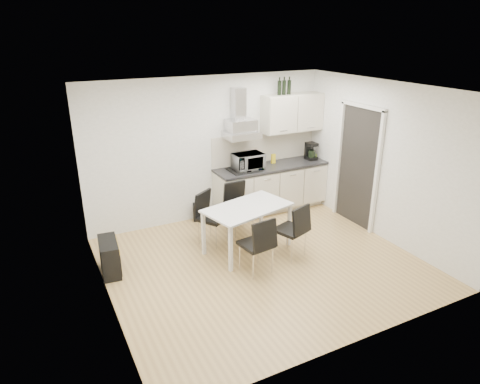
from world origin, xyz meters
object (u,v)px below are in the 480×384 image
(chair_far_left, at_px, (213,219))
(chair_near_left, at_px, (256,245))
(chair_near_right, at_px, (290,230))
(dining_table, at_px, (247,212))
(chair_far_right, at_px, (240,209))
(floor_speaker, at_px, (199,212))
(guitar_amp, at_px, (109,257))
(kitchenette, at_px, (272,169))

(chair_far_left, height_order, chair_near_left, same)
(chair_far_left, xyz_separation_m, chair_near_left, (0.19, -1.11, 0.00))
(chair_near_left, distance_m, chair_near_right, 0.72)
(dining_table, xyz_separation_m, chair_far_right, (0.18, 0.61, -0.22))
(floor_speaker, bearing_deg, chair_near_left, -69.53)
(chair_near_left, height_order, guitar_amp, chair_near_left)
(chair_far_left, bearing_deg, chair_far_right, 162.08)
(chair_near_right, distance_m, floor_speaker, 2.06)
(kitchenette, relative_size, chair_far_left, 2.86)
(floor_speaker, bearing_deg, dining_table, -60.60)
(chair_far_left, height_order, floor_speaker, chair_far_left)
(floor_speaker, bearing_deg, kitchenette, 12.00)
(chair_far_left, bearing_deg, guitar_amp, -27.61)
(chair_far_left, distance_m, chair_far_right, 0.59)
(kitchenette, height_order, chair_near_left, kitchenette)
(chair_far_right, bearing_deg, chair_near_left, 72.11)
(kitchenette, bearing_deg, chair_near_left, -126.41)
(chair_far_left, relative_size, chair_near_right, 1.00)
(kitchenette, height_order, chair_far_right, kitchenette)
(chair_near_right, relative_size, guitar_amp, 1.41)
(guitar_amp, bearing_deg, kitchenette, 21.59)
(dining_table, bearing_deg, kitchenette, 32.45)
(chair_far_left, height_order, chair_near_right, same)
(chair_far_left, relative_size, guitar_amp, 1.41)
(kitchenette, height_order, dining_table, kitchenette)
(dining_table, xyz_separation_m, chair_near_right, (0.50, -0.48, -0.22))
(kitchenette, distance_m, chair_far_left, 1.81)
(guitar_amp, bearing_deg, chair_near_right, -11.20)
(chair_far_left, xyz_separation_m, chair_far_right, (0.57, 0.15, 0.00))
(floor_speaker, bearing_deg, chair_far_right, -42.16)
(kitchenette, bearing_deg, floor_speaker, 173.58)
(chair_far_right, relative_size, chair_near_right, 1.00)
(chair_near_right, distance_m, guitar_amp, 2.72)
(chair_far_right, distance_m, guitar_amp, 2.30)
(guitar_amp, bearing_deg, floor_speaker, 36.85)
(chair_near_left, xyz_separation_m, chair_near_right, (0.70, 0.16, 0.00))
(dining_table, distance_m, floor_speaker, 1.52)
(dining_table, distance_m, chair_far_right, 0.68)
(chair_far_left, bearing_deg, floor_speaker, -129.97)
(dining_table, height_order, guitar_amp, dining_table)
(kitchenette, bearing_deg, guitar_amp, -164.06)
(chair_far_right, relative_size, chair_near_left, 1.00)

